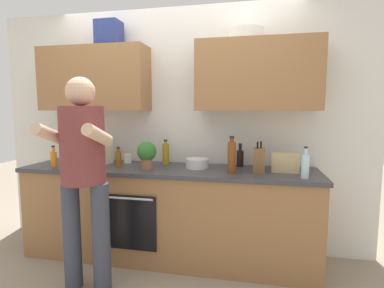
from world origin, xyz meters
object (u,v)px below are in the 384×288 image
Objects in this scene: person_standing at (83,167)px; bottle_vinegar at (232,157)px; bottle_juice at (54,159)px; bottle_syrup at (119,159)px; bottle_soy at (240,158)px; mixing_bowl at (197,163)px; bottle_water at (305,166)px; bottle_wine at (69,154)px; cup_coffee at (128,158)px; bottle_oil at (166,154)px; cup_tea at (70,159)px; grocery_bag_bread at (285,162)px; grocery_bag_rice at (97,153)px; potted_herb at (147,153)px; knife_block at (259,160)px.

bottle_vinegar is at bearing 26.04° from person_standing.
bottle_juice reaches higher than bottle_syrup.
mixing_bowl is at bearing -158.82° from bottle_soy.
bottle_water reaches higher than mixing_bowl.
bottle_wine is 1.72m from bottle_soy.
bottle_syrup reaches higher than cup_coffee.
bottle_juice is 0.71m from cup_coffee.
bottle_vinegar reaches higher than mixing_bowl.
bottle_wine is at bearing -165.94° from bottle_oil.
bottle_wine and bottle_water have the same top height.
bottle_juice is 2.62× the size of cup_tea.
bottle_vinegar is at bearing 2.51° from bottle_juice.
cup_coffee is (-0.01, 0.85, -0.06)m from person_standing.
grocery_bag_bread is at bearing 5.58° from bottle_syrup.
grocery_bag_rice is (-0.71, -0.11, -0.00)m from bottle_oil.
potted_herb is (0.84, -0.03, 0.04)m from bottle_wine.
grocery_bag_rice is at bearing -179.88° from grocery_bag_bread.
cup_tea is at bearing 129.80° from person_standing.
bottle_oil is 0.29m from potted_herb.
cup_tea is (-1.03, -0.11, -0.07)m from bottle_oil.
bottle_oil is 1.03m from cup_tea.
bottle_juice reaches higher than mixing_bowl.
bottle_wine is (-0.95, -0.24, -0.00)m from bottle_oil.
bottle_oil is 1.35m from bottle_water.
grocery_bag_rice reaches higher than cup_tea.
bottle_syrup is at bearing -84.77° from cup_coffee.
mixing_bowl is 0.85× the size of potted_herb.
bottle_soy is (1.70, 0.27, -0.02)m from bottle_wine.
potted_herb is at bearing 175.25° from bottle_water.
potted_herb is (0.92, -0.16, 0.11)m from cup_tea.
grocery_bag_bread reaches higher than cup_coffee.
grocery_bag_bread reaches higher than mixing_bowl.
bottle_soy reaches higher than grocery_bag_bread.
bottle_vinegar is 0.25m from knife_block.
knife_block is (1.35, 0.63, -0.00)m from person_standing.
bottle_juice is at bearing -175.35° from knife_block.
bottle_vinegar reaches higher than grocery_bag_bread.
bottle_water reaches higher than cup_tea.
cup_coffee is (-1.18, -0.02, -0.04)m from bottle_soy.
potted_herb is at bearing 177.71° from bottle_vinegar.
bottle_syrup is 1.33m from knife_block.
bottle_oil reaches higher than bottle_juice.
person_standing is at bearing -50.20° from cup_tea.
cup_tea is (-0.61, 0.73, -0.07)m from person_standing.
mixing_bowl is (0.78, -0.13, -0.00)m from cup_coffee.
bottle_wine is (0.08, 0.14, 0.02)m from bottle_juice.
bottle_juice reaches higher than cup_tea.
bottle_syrup reaches higher than grocery_bag_bread.
bottle_oil is 0.98× the size of bottle_water.
mixing_bowl is at bearing -19.64° from bottle_oil.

